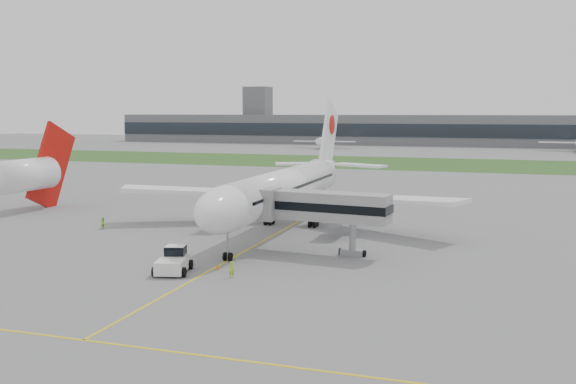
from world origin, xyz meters
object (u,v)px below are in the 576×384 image
(jet_bridge, at_px, (316,207))
(neighbor_aircraft, at_px, (28,174))
(airliner, at_px, (286,187))
(ground_crew_near, at_px, (232,270))
(pushback_tug, at_px, (174,261))

(jet_bridge, xyz_separation_m, neighbor_aircraft, (-51.33, 15.32, 0.63))
(airliner, xyz_separation_m, ground_crew_near, (3.17, -26.27, -4.86))
(airliner, relative_size, pushback_tug, 10.26)
(neighbor_aircraft, bearing_deg, airliner, 0.85)
(jet_bridge, height_order, neighbor_aircraft, neighbor_aircraft)
(airliner, xyz_separation_m, neighbor_aircraft, (-43.38, 1.62, 0.26))
(neighbor_aircraft, bearing_deg, pushback_tug, -31.38)
(ground_crew_near, bearing_deg, neighbor_aircraft, -50.38)
(airliner, distance_m, ground_crew_near, 26.90)
(pushback_tug, xyz_separation_m, neighbor_aircraft, (-40.20, 27.49, 4.80))
(airliner, relative_size, ground_crew_near, 33.58)
(jet_bridge, bearing_deg, neighbor_aircraft, 169.75)
(airliner, height_order, neighbor_aircraft, airliner)
(jet_bridge, xyz_separation_m, ground_crew_near, (-4.79, -12.57, -4.48))
(pushback_tug, bearing_deg, neighbor_aircraft, 130.83)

